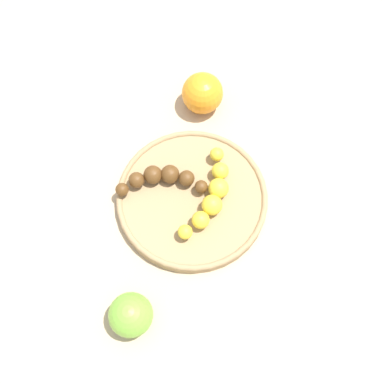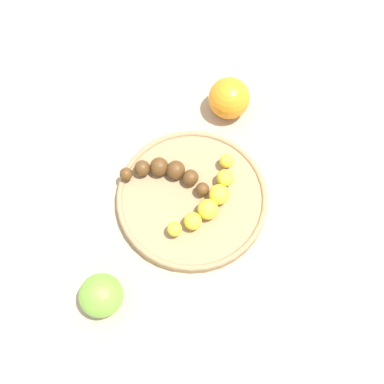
{
  "view_description": "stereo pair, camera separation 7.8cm",
  "coord_description": "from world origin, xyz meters",
  "px_view_note": "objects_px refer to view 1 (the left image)",
  "views": [
    {
      "loc": [
        -0.11,
        0.29,
        0.75
      ],
      "look_at": [
        0.0,
        0.0,
        0.04
      ],
      "focal_mm": 44.06,
      "sensor_mm": 36.0,
      "label": 1
    },
    {
      "loc": [
        -0.18,
        0.25,
        0.75
      ],
      "look_at": [
        0.0,
        0.0,
        0.04
      ],
      "focal_mm": 44.06,
      "sensor_mm": 36.0,
      "label": 2
    }
  ],
  "objects_px": {
    "banana_overripe": "(162,178)",
    "banana_yellow": "(211,195)",
    "orange_fruit": "(202,93)",
    "fruit_bowl": "(192,198)",
    "apple_green": "(131,315)"
  },
  "relations": [
    {
      "from": "fruit_bowl",
      "to": "banana_yellow",
      "type": "bearing_deg",
      "value": -168.59
    },
    {
      "from": "banana_overripe",
      "to": "banana_yellow",
      "type": "relative_size",
      "value": 0.83
    },
    {
      "from": "banana_overripe",
      "to": "apple_green",
      "type": "bearing_deg",
      "value": 167.68
    },
    {
      "from": "banana_yellow",
      "to": "orange_fruit",
      "type": "distance_m",
      "value": 0.2
    },
    {
      "from": "banana_overripe",
      "to": "orange_fruit",
      "type": "bearing_deg",
      "value": -24.66
    },
    {
      "from": "apple_green",
      "to": "banana_yellow",
      "type": "bearing_deg",
      "value": -101.99
    },
    {
      "from": "banana_overripe",
      "to": "apple_green",
      "type": "xyz_separation_m",
      "value": [
        -0.04,
        0.23,
        -0.0
      ]
    },
    {
      "from": "banana_overripe",
      "to": "banana_yellow",
      "type": "bearing_deg",
      "value": -112.92
    },
    {
      "from": "orange_fruit",
      "to": "fruit_bowl",
      "type": "bearing_deg",
      "value": 105.07
    },
    {
      "from": "orange_fruit",
      "to": "banana_overripe",
      "type": "bearing_deg",
      "value": 88.11
    },
    {
      "from": "banana_yellow",
      "to": "orange_fruit",
      "type": "xyz_separation_m",
      "value": [
        0.08,
        -0.18,
        0.0
      ]
    },
    {
      "from": "fruit_bowl",
      "to": "orange_fruit",
      "type": "distance_m",
      "value": 0.2
    },
    {
      "from": "apple_green",
      "to": "orange_fruit",
      "type": "height_order",
      "value": "orange_fruit"
    },
    {
      "from": "fruit_bowl",
      "to": "banana_overripe",
      "type": "relative_size",
      "value": 1.78
    },
    {
      "from": "fruit_bowl",
      "to": "banana_yellow",
      "type": "xyz_separation_m",
      "value": [
        -0.03,
        -0.01,
        0.02
      ]
    }
  ]
}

